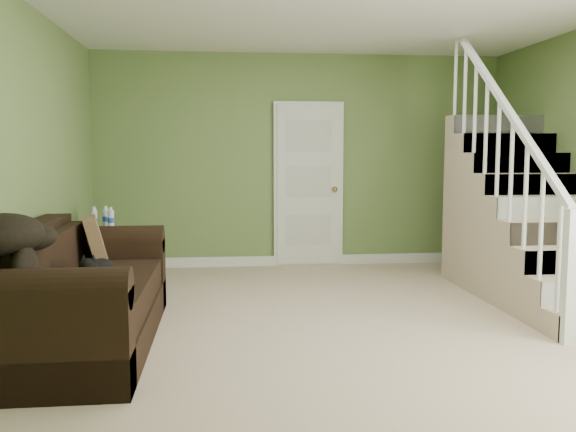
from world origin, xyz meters
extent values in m
cube|color=tan|center=(0.00, 0.00, 0.00)|extent=(5.00, 5.50, 0.01)
cube|color=olive|center=(0.00, 2.75, 1.30)|extent=(5.00, 0.04, 2.60)
cube|color=olive|center=(0.00, -2.75, 1.30)|extent=(5.00, 0.04, 2.60)
cube|color=olive|center=(-2.50, 0.00, 1.30)|extent=(0.04, 5.50, 2.60)
cube|color=white|center=(0.00, 2.72, 0.06)|extent=(5.00, 0.04, 0.12)
cube|color=white|center=(-2.47, 0.00, 0.06)|extent=(0.04, 5.50, 0.12)
cube|color=white|center=(0.10, 2.71, 1.01)|extent=(0.86, 0.05, 2.02)
cube|color=white|center=(0.10, 2.69, 1.00)|extent=(0.78, 0.04, 1.96)
sphere|color=olive|center=(0.42, 2.65, 0.95)|extent=(0.07, 0.07, 0.07)
cylinder|color=white|center=(1.55, -0.46, 0.65)|extent=(0.04, 0.04, 0.90)
cylinder|color=white|center=(1.55, -0.19, 0.85)|extent=(0.04, 0.04, 0.90)
cube|color=tan|center=(2.00, 0.08, 0.30)|extent=(1.00, 0.27, 0.60)
cylinder|color=white|center=(1.55, 0.08, 1.05)|extent=(0.04, 0.04, 0.90)
cube|color=tan|center=(2.00, 0.35, 0.40)|extent=(1.00, 0.27, 0.80)
cylinder|color=white|center=(1.55, 0.35, 1.25)|extent=(0.04, 0.04, 0.90)
cube|color=tan|center=(2.00, 0.62, 0.50)|extent=(1.00, 0.27, 1.00)
cylinder|color=white|center=(1.55, 0.62, 1.45)|extent=(0.04, 0.04, 0.90)
cube|color=tan|center=(2.00, 0.89, 0.60)|extent=(1.00, 0.27, 1.20)
cylinder|color=white|center=(1.55, 0.89, 1.65)|extent=(0.04, 0.04, 0.90)
cube|color=tan|center=(2.00, 1.16, 0.70)|extent=(1.00, 0.27, 1.40)
cylinder|color=white|center=(1.55, 1.16, 1.85)|extent=(0.04, 0.04, 0.90)
cube|color=tan|center=(2.00, 1.43, 0.80)|extent=(1.00, 0.27, 1.60)
cylinder|color=white|center=(1.55, 1.43, 2.05)|extent=(0.04, 0.04, 0.90)
cube|color=tan|center=(2.00, 1.70, 0.90)|extent=(1.00, 0.27, 1.80)
cylinder|color=white|center=(1.55, 1.70, 2.25)|extent=(0.04, 0.04, 0.90)
cube|color=white|center=(1.55, -0.62, 0.50)|extent=(0.09, 0.09, 1.00)
cube|color=white|center=(1.55, 0.62, 1.90)|extent=(0.06, 2.46, 1.84)
cube|color=black|center=(-1.97, -0.25, 0.13)|extent=(0.97, 2.24, 0.25)
cube|color=black|center=(-1.87, -0.25, 0.37)|extent=(0.73, 1.69, 0.22)
cube|color=black|center=(-1.97, -1.24, 0.32)|extent=(0.97, 0.25, 0.63)
cube|color=black|center=(-1.97, 0.74, 0.32)|extent=(0.97, 0.25, 0.63)
cylinder|color=black|center=(-1.97, -1.24, 0.63)|extent=(0.97, 0.25, 0.25)
cylinder|color=black|center=(-1.97, 0.74, 0.63)|extent=(0.97, 0.25, 0.25)
cube|color=black|center=(-2.35, -0.25, 0.56)|extent=(0.20, 1.73, 0.64)
cube|color=black|center=(-2.19, -0.25, 0.65)|extent=(0.14, 1.67, 0.36)
cube|color=black|center=(-2.15, 1.54, 0.31)|extent=(0.64, 0.64, 0.62)
cylinder|color=white|center=(-2.24, 1.48, 0.72)|extent=(0.06, 0.06, 0.20)
cylinder|color=#2A4BA5|center=(-2.24, 1.48, 0.72)|extent=(0.07, 0.07, 0.05)
cylinder|color=white|center=(-2.24, 1.48, 0.84)|extent=(0.03, 0.03, 0.03)
cylinder|color=white|center=(-2.08, 1.52, 0.72)|extent=(0.06, 0.06, 0.20)
cylinder|color=#2A4BA5|center=(-2.08, 1.52, 0.72)|extent=(0.07, 0.07, 0.05)
cylinder|color=white|center=(-2.08, 1.52, 0.84)|extent=(0.03, 0.03, 0.03)
cylinder|color=white|center=(-2.15, 1.64, 0.72)|extent=(0.06, 0.06, 0.20)
cylinder|color=#2A4BA5|center=(-2.15, 1.64, 0.72)|extent=(0.07, 0.07, 0.05)
cylinder|color=white|center=(-2.15, 1.64, 0.84)|extent=(0.03, 0.03, 0.03)
cylinder|color=white|center=(-2.27, 1.62, 0.72)|extent=(0.06, 0.06, 0.20)
cylinder|color=#2A4BA5|center=(-2.27, 1.62, 0.72)|extent=(0.07, 0.07, 0.05)
cylinder|color=white|center=(-2.27, 1.62, 0.84)|extent=(0.03, 0.03, 0.03)
ellipsoid|color=black|center=(-1.83, -0.40, 0.57)|extent=(0.26, 0.37, 0.18)
ellipsoid|color=white|center=(-1.83, -0.48, 0.54)|extent=(0.14, 0.16, 0.09)
sphere|color=black|center=(-1.83, -0.57, 0.63)|extent=(0.15, 0.15, 0.12)
ellipsoid|color=white|center=(-1.83, -0.62, 0.61)|extent=(0.07, 0.06, 0.06)
cone|color=black|center=(-1.86, -0.56, 0.70)|extent=(0.05, 0.06, 0.05)
cone|color=black|center=(-1.80, -0.56, 0.70)|extent=(0.05, 0.06, 0.05)
cylinder|color=black|center=(-1.74, -0.27, 0.50)|extent=(0.05, 0.26, 0.03)
ellipsoid|color=gold|center=(-1.94, -0.44, 0.50)|extent=(0.15, 0.18, 0.05)
cube|color=#45291B|center=(-2.01, 0.40, 0.67)|extent=(0.27, 0.44, 0.42)
ellipsoid|color=black|center=(-2.27, -0.96, 0.91)|extent=(0.55, 0.68, 0.25)
camera|label=1|loc=(-0.97, -4.74, 1.41)|focal=38.00mm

